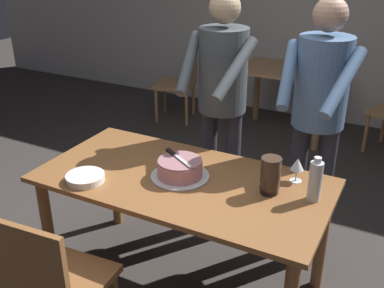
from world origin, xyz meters
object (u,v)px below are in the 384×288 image
(hurricane_lamp, at_px, (270,175))
(person_standing_beside, at_px, (319,106))
(main_dining_table, at_px, (183,194))
(chair_near_side, at_px, (51,282))
(cake_knife, at_px, (174,154))
(background_chair_0, at_px, (181,80))
(background_table, at_px, (287,83))
(cake_on_platter, at_px, (180,169))
(water_bottle, at_px, (315,181))
(plate_stack, at_px, (85,178))
(person_cutting_cake, at_px, (222,93))
(wine_glass_near, at_px, (297,165))

(hurricane_lamp, height_order, person_standing_beside, person_standing_beside)
(main_dining_table, distance_m, chair_near_side, 0.86)
(cake_knife, distance_m, person_standing_beside, 0.94)
(person_standing_beside, bearing_deg, background_chair_0, 137.12)
(cake_knife, relative_size, background_table, 0.24)
(cake_on_platter, height_order, water_bottle, water_bottle)
(cake_on_platter, distance_m, person_standing_beside, 0.94)
(cake_knife, height_order, background_table, cake_knife)
(cake_on_platter, xyz_separation_m, plate_stack, (-0.46, -0.29, -0.03))
(person_cutting_cake, bearing_deg, main_dining_table, -86.03)
(background_table, bearing_deg, water_bottle, -70.63)
(water_bottle, bearing_deg, background_table, 109.37)
(plate_stack, distance_m, background_table, 2.94)
(main_dining_table, xyz_separation_m, wine_glass_near, (0.59, 0.27, 0.21))
(main_dining_table, relative_size, person_cutting_cake, 0.98)
(hurricane_lamp, height_order, background_chair_0, hurricane_lamp)
(cake_on_platter, bearing_deg, person_cutting_cake, 92.31)
(main_dining_table, xyz_separation_m, chair_near_side, (-0.29, -0.80, -0.15))
(person_standing_beside, bearing_deg, background_table, 110.86)
(cake_on_platter, height_order, hurricane_lamp, hurricane_lamp)
(plate_stack, xyz_separation_m, background_table, (0.31, 2.92, -0.19))
(main_dining_table, relative_size, water_bottle, 6.72)
(background_table, height_order, background_chair_0, background_chair_0)
(wine_glass_near, bearing_deg, hurricane_lamp, -115.60)
(cake_on_platter, relative_size, plate_stack, 1.55)
(cake_on_platter, distance_m, background_table, 2.65)
(cake_on_platter, xyz_separation_m, water_bottle, (0.74, 0.11, 0.06))
(water_bottle, distance_m, chair_near_side, 1.42)
(cake_knife, xyz_separation_m, person_cutting_cake, (0.04, 0.59, 0.21))
(water_bottle, relative_size, person_cutting_cake, 0.15)
(water_bottle, distance_m, background_chair_0, 3.19)
(main_dining_table, relative_size, person_standing_beside, 0.98)
(hurricane_lamp, xyz_separation_m, background_chair_0, (-1.87, 2.41, -0.37))
(chair_near_side, bearing_deg, person_standing_beside, 58.96)
(wine_glass_near, height_order, background_table, wine_glass_near)
(wine_glass_near, distance_m, background_table, 2.50)
(person_standing_beside, xyz_separation_m, background_chair_0, (-1.96, 1.82, -0.58))
(plate_stack, height_order, wine_glass_near, wine_glass_near)
(background_table, distance_m, background_chair_0, 1.22)
(cake_on_platter, height_order, wine_glass_near, wine_glass_near)
(plate_stack, xyz_separation_m, background_chair_0, (-0.90, 2.77, -0.28))
(wine_glass_near, height_order, chair_near_side, chair_near_side)
(water_bottle, xyz_separation_m, background_table, (-0.89, 2.52, -0.29))
(person_cutting_cake, bearing_deg, water_bottle, -34.09)
(person_standing_beside, distance_m, chair_near_side, 1.81)
(cake_knife, bearing_deg, water_bottle, 4.96)
(cake_on_platter, height_order, background_table, cake_on_platter)
(plate_stack, distance_m, wine_glass_near, 1.20)
(wine_glass_near, xyz_separation_m, chair_near_side, (-0.88, -1.07, -0.36))
(cake_on_platter, distance_m, chair_near_side, 0.91)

